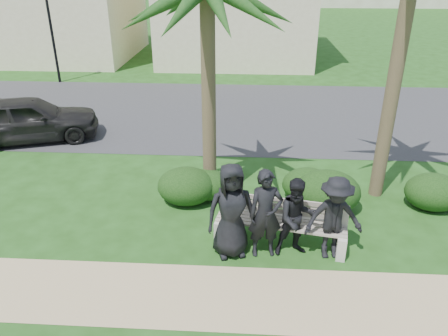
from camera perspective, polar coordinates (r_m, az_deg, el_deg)
The scene contains 15 objects.
ground at distance 9.18m, azimuth 3.90°, elevation -8.98°, with size 160.00×160.00×0.00m, color #1D4313.
footpath at distance 7.77m, azimuth 3.92°, elevation -16.56°, with size 30.00×1.60×0.01m, color tan.
asphalt_street at distance 16.40m, azimuth 3.87°, elevation 7.16°, with size 160.00×8.00×0.01m, color #2D2D30.
street_lamp at distance 21.57m, azimuth -21.88°, elevation 18.00°, with size 0.36×0.36×4.29m.
park_bench at distance 8.83m, azimuth 7.32°, elevation -7.55°, with size 2.68×1.05×0.90m.
man_a at distance 8.20m, azimuth 0.96°, elevation -5.61°, with size 0.93×0.61×1.91m, color black.
man_b at distance 8.25m, azimuth 5.44°, elevation -6.02°, with size 0.65×0.43×1.79m, color black.
man_c at distance 8.39m, azimuth 9.50°, elevation -6.42°, with size 0.78×0.61×1.60m, color black.
man_d at distance 8.43m, azimuth 14.19°, elevation -6.40°, with size 1.10×0.63×1.70m, color black.
hedge_b at distance 10.22m, azimuth -4.96°, elevation -2.23°, with size 1.35×1.12×0.88m, color black.
hedge_c at distance 10.41m, azimuth -2.25°, elevation -2.08°, with size 1.11×0.92×0.73m, color black.
hedge_d at distance 10.12m, azimuth 13.37°, elevation -2.90°, with size 1.49×1.23×0.97m, color black.
hedge_e at distance 10.52m, azimuth 10.89°, elevation -2.03°, with size 1.21×1.00×0.79m, color black.
hedge_f at distance 11.07m, azimuth 25.73°, elevation -2.71°, with size 1.30×1.07×0.85m, color black.
car_a at distance 14.91m, azimuth -24.15°, elevation 5.86°, with size 1.67×4.14×1.41m, color black.
Camera 1 is at (-0.16, -7.54, 5.23)m, focal length 35.00 mm.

